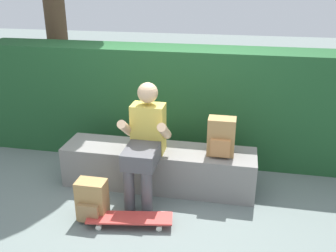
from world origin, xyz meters
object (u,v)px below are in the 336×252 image
object	(u,v)px
bench_main	(159,167)
backpack_on_ground	(92,201)
person_skater	(145,139)
skateboard_near_person	(130,218)
backpack_on_bench	(221,137)

from	to	relation	value
bench_main	backpack_on_ground	distance (m)	0.88
person_skater	skateboard_near_person	distance (m)	0.80
bench_main	backpack_on_bench	distance (m)	0.79
skateboard_near_person	backpack_on_bench	bearing A→B (deg)	44.65
skateboard_near_person	backpack_on_bench	distance (m)	1.23
person_skater	backpack_on_ground	xyz separation A→B (m)	(-0.40, -0.51, -0.46)
bench_main	person_skater	distance (m)	0.48
bench_main	backpack_on_bench	size ratio (longest dim) A/B	5.24
backpack_on_ground	backpack_on_bench	bearing A→B (deg)	31.97
backpack_on_bench	skateboard_near_person	bearing A→B (deg)	-135.35
person_skater	backpack_on_bench	bearing A→B (deg)	15.50
bench_main	person_skater	xyz separation A→B (m)	(-0.09, -0.22, 0.42)
bench_main	backpack_on_ground	size ratio (longest dim) A/B	5.24
bench_main	backpack_on_ground	bearing A→B (deg)	-123.83
bench_main	skateboard_near_person	xyz separation A→B (m)	(-0.11, -0.77, -0.15)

